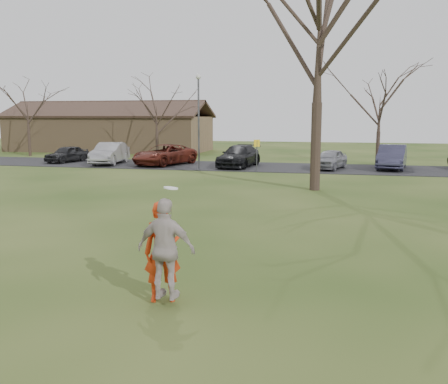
{
  "coord_description": "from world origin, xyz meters",
  "views": [
    {
      "loc": [
        2.98,
        -8.9,
        3.57
      ],
      "look_at": [
        0.0,
        4.0,
        1.5
      ],
      "focal_mm": 39.08,
      "sensor_mm": 36.0,
      "label": 1
    }
  ],
  "objects_px": {
    "car_3": "(239,156)",
    "car_5": "(392,157)",
    "car_0": "(67,154)",
    "car_1": "(110,153)",
    "car_4": "(330,159)",
    "building": "(110,132)",
    "catching_play": "(166,249)",
    "player_defender": "(163,252)",
    "lamp_post": "(199,110)",
    "big_tree": "(319,42)",
    "car_2": "(165,155)"
  },
  "relations": [
    {
      "from": "player_defender",
      "to": "catching_play",
      "type": "distance_m",
      "value": 0.36
    },
    {
      "from": "car_1",
      "to": "big_tree",
      "type": "bearing_deg",
      "value": -38.8
    },
    {
      "from": "car_3",
      "to": "big_tree",
      "type": "bearing_deg",
      "value": -52.78
    },
    {
      "from": "car_1",
      "to": "car_4",
      "type": "distance_m",
      "value": 16.03
    },
    {
      "from": "lamp_post",
      "to": "car_5",
      "type": "bearing_deg",
      "value": 13.68
    },
    {
      "from": "car_2",
      "to": "building",
      "type": "relative_size",
      "value": 0.26
    },
    {
      "from": "car_0",
      "to": "catching_play",
      "type": "bearing_deg",
      "value": -42.16
    },
    {
      "from": "catching_play",
      "to": "lamp_post",
      "type": "distance_m",
      "value": 24.0
    },
    {
      "from": "car_4",
      "to": "car_1",
      "type": "bearing_deg",
      "value": -163.31
    },
    {
      "from": "car_5",
      "to": "catching_play",
      "type": "height_order",
      "value": "catching_play"
    },
    {
      "from": "car_5",
      "to": "big_tree",
      "type": "xyz_separation_m",
      "value": [
        -4.64,
        -10.58,
        6.16
      ]
    },
    {
      "from": "lamp_post",
      "to": "car_3",
      "type": "bearing_deg",
      "value": 42.61
    },
    {
      "from": "catching_play",
      "to": "player_defender",
      "type": "bearing_deg",
      "value": 121.7
    },
    {
      "from": "car_3",
      "to": "car_5",
      "type": "xyz_separation_m",
      "value": [
        10.33,
        0.95,
        0.06
      ]
    },
    {
      "from": "car_3",
      "to": "car_5",
      "type": "distance_m",
      "value": 10.37
    },
    {
      "from": "car_2",
      "to": "catching_play",
      "type": "xyz_separation_m",
      "value": [
        9.19,
        -25.28,
        0.34
      ]
    },
    {
      "from": "player_defender",
      "to": "car_1",
      "type": "relative_size",
      "value": 0.41
    },
    {
      "from": "car_5",
      "to": "lamp_post",
      "type": "distance_m",
      "value": 13.38
    },
    {
      "from": "car_0",
      "to": "lamp_post",
      "type": "height_order",
      "value": "lamp_post"
    },
    {
      "from": "car_3",
      "to": "catching_play",
      "type": "bearing_deg",
      "value": -75.15
    },
    {
      "from": "car_1",
      "to": "big_tree",
      "type": "relative_size",
      "value": 0.34
    },
    {
      "from": "big_tree",
      "to": "car_2",
      "type": "bearing_deg",
      "value": 139.17
    },
    {
      "from": "car_4",
      "to": "catching_play",
      "type": "relative_size",
      "value": 1.83
    },
    {
      "from": "car_0",
      "to": "car_4",
      "type": "distance_m",
      "value": 19.9
    },
    {
      "from": "catching_play",
      "to": "lamp_post",
      "type": "xyz_separation_m",
      "value": [
        -5.95,
        23.08,
        2.85
      ]
    },
    {
      "from": "car_3",
      "to": "car_5",
      "type": "relative_size",
      "value": 1.05
    },
    {
      "from": "player_defender",
      "to": "car_4",
      "type": "relative_size",
      "value": 0.51
    },
    {
      "from": "building",
      "to": "lamp_post",
      "type": "height_order",
      "value": "lamp_post"
    },
    {
      "from": "catching_play",
      "to": "car_1",
      "type": "bearing_deg",
      "value": 118.17
    },
    {
      "from": "car_2",
      "to": "lamp_post",
      "type": "relative_size",
      "value": 0.85
    },
    {
      "from": "car_0",
      "to": "lamp_post",
      "type": "relative_size",
      "value": 0.59
    },
    {
      "from": "lamp_post",
      "to": "big_tree",
      "type": "distance_m",
      "value": 11.38
    },
    {
      "from": "car_1",
      "to": "building",
      "type": "height_order",
      "value": "building"
    },
    {
      "from": "building",
      "to": "car_5",
      "type": "bearing_deg",
      "value": -25.0
    },
    {
      "from": "lamp_post",
      "to": "car_1",
      "type": "bearing_deg",
      "value": 165.29
    },
    {
      "from": "car_0",
      "to": "car_1",
      "type": "bearing_deg",
      "value": 5.74
    },
    {
      "from": "car_0",
      "to": "catching_play",
      "type": "xyz_separation_m",
      "value": [
        17.27,
        -25.58,
        0.45
      ]
    },
    {
      "from": "car_2",
      "to": "player_defender",
      "type": "bearing_deg",
      "value": -50.54
    },
    {
      "from": "car_4",
      "to": "car_5",
      "type": "relative_size",
      "value": 0.8
    },
    {
      "from": "car_0",
      "to": "car_3",
      "type": "relative_size",
      "value": 0.73
    },
    {
      "from": "car_4",
      "to": "building",
      "type": "distance_m",
      "value": 26.31
    },
    {
      "from": "big_tree",
      "to": "catching_play",
      "type": "bearing_deg",
      "value": -97.49
    },
    {
      "from": "car_4",
      "to": "catching_play",
      "type": "xyz_separation_m",
      "value": [
        -2.62,
        -25.12,
        0.42
      ]
    },
    {
      "from": "car_3",
      "to": "car_2",
      "type": "bearing_deg",
      "value": -174.22
    },
    {
      "from": "car_2",
      "to": "car_3",
      "type": "height_order",
      "value": "car_3"
    },
    {
      "from": "car_3",
      "to": "car_4",
      "type": "xyz_separation_m",
      "value": [
        6.26,
        -0.09,
        -0.08
      ]
    },
    {
      "from": "car_2",
      "to": "big_tree",
      "type": "bearing_deg",
      "value": -21.18
    },
    {
      "from": "car_3",
      "to": "car_5",
      "type": "bearing_deg",
      "value": 11.9
    },
    {
      "from": "catching_play",
      "to": "building",
      "type": "relative_size",
      "value": 0.1
    },
    {
      "from": "building",
      "to": "catching_play",
      "type": "bearing_deg",
      "value": -62.65
    }
  ]
}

